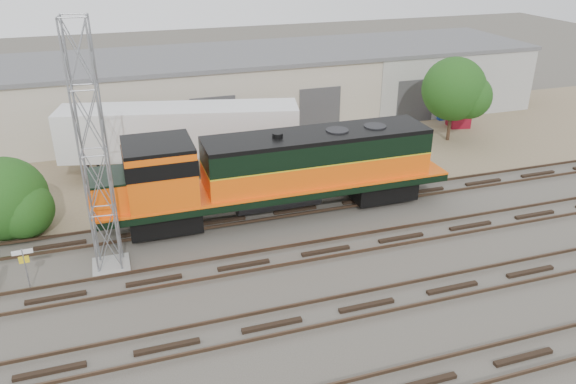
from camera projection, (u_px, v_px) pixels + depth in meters
name	position (u px, v px, depth m)	size (l,w,h in m)	color
ground	(252.00, 284.00, 24.20)	(140.00, 140.00, 0.00)	#47423A
dirt_strip	(194.00, 161.00, 37.10)	(80.00, 16.00, 0.02)	#726047
tracks	(272.00, 325.00, 21.58)	(80.00, 20.40, 0.28)	black
warehouse	(175.00, 92.00, 42.86)	(58.40, 10.40, 5.30)	#B7AC99
locomotive	(272.00, 171.00, 29.05)	(18.61, 3.27, 4.47)	black
signal_tower	(94.00, 158.00, 23.12)	(1.62, 1.62, 11.00)	gray
sign_post	(24.00, 262.00, 23.23)	(0.82, 0.08, 2.00)	gray
semi_trailer	(186.00, 133.00, 33.94)	(14.45, 5.98, 4.36)	silver
dumpster_blue	(444.00, 109.00, 45.42)	(1.60, 1.50, 1.50)	navy
dumpster_red	(459.00, 118.00, 43.34)	(1.50, 1.40, 1.40)	maroon
tree_mid	(10.00, 201.00, 27.65)	(4.38, 4.17, 4.17)	#382619
tree_east	(458.00, 91.00, 39.21)	(4.67, 4.45, 6.00)	#382619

